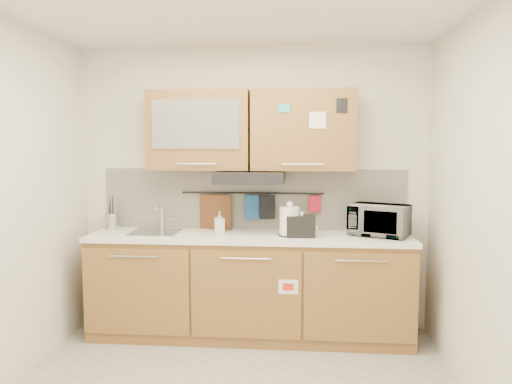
# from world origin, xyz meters

# --- Properties ---
(wall_back) EXTENTS (3.20, 0.00, 3.20)m
(wall_back) POSITION_xyz_m (0.00, 1.50, 1.30)
(wall_back) COLOR silver
(wall_back) RESTS_ON ground
(wall_right) EXTENTS (0.00, 3.00, 3.00)m
(wall_right) POSITION_xyz_m (1.60, 0.00, 1.30)
(wall_right) COLOR silver
(wall_right) RESTS_ON ground
(base_cabinet) EXTENTS (2.80, 0.64, 0.88)m
(base_cabinet) POSITION_xyz_m (0.00, 1.19, 0.41)
(base_cabinet) COLOR olive
(base_cabinet) RESTS_ON floor
(countertop) EXTENTS (2.82, 0.62, 0.04)m
(countertop) POSITION_xyz_m (0.00, 1.19, 0.90)
(countertop) COLOR white
(countertop) RESTS_ON base_cabinet
(backsplash) EXTENTS (2.80, 0.02, 0.56)m
(backsplash) POSITION_xyz_m (0.00, 1.49, 1.20)
(backsplash) COLOR silver
(backsplash) RESTS_ON countertop
(upper_cabinets) EXTENTS (1.82, 0.37, 0.70)m
(upper_cabinets) POSITION_xyz_m (-0.00, 1.32, 1.83)
(upper_cabinets) COLOR olive
(upper_cabinets) RESTS_ON wall_back
(range_hood) EXTENTS (0.60, 0.46, 0.10)m
(range_hood) POSITION_xyz_m (0.00, 1.25, 1.42)
(range_hood) COLOR black
(range_hood) RESTS_ON upper_cabinets
(sink) EXTENTS (0.42, 0.40, 0.26)m
(sink) POSITION_xyz_m (-0.85, 1.21, 0.92)
(sink) COLOR silver
(sink) RESTS_ON countertop
(utensil_rail) EXTENTS (1.30, 0.02, 0.02)m
(utensil_rail) POSITION_xyz_m (0.00, 1.45, 1.26)
(utensil_rail) COLOR black
(utensil_rail) RESTS_ON backsplash
(utensil_crock) EXTENTS (0.12, 0.12, 0.30)m
(utensil_crock) POSITION_xyz_m (-1.30, 1.35, 1.00)
(utensil_crock) COLOR #ADADB2
(utensil_crock) RESTS_ON countertop
(kettle) EXTENTS (0.22, 0.19, 0.30)m
(kettle) POSITION_xyz_m (0.35, 1.16, 1.04)
(kettle) COLOR white
(kettle) RESTS_ON countertop
(toaster) EXTENTS (0.25, 0.15, 0.18)m
(toaster) POSITION_xyz_m (0.45, 1.12, 1.01)
(toaster) COLOR black
(toaster) RESTS_ON countertop
(microwave) EXTENTS (0.58, 0.50, 0.27)m
(microwave) POSITION_xyz_m (1.12, 1.24, 1.05)
(microwave) COLOR #999999
(microwave) RESTS_ON countertop
(soap_bottle) EXTENTS (0.11, 0.11, 0.19)m
(soap_bottle) POSITION_xyz_m (-0.28, 1.27, 1.01)
(soap_bottle) COLOR #999999
(soap_bottle) RESTS_ON countertop
(cutting_board) EXTENTS (0.31, 0.11, 0.39)m
(cutting_board) POSITION_xyz_m (-0.34, 1.44, 1.05)
(cutting_board) COLOR brown
(cutting_board) RESTS_ON utensil_rail
(oven_mitt) EXTENTS (0.14, 0.06, 0.22)m
(oven_mitt) POSITION_xyz_m (-0.00, 1.44, 1.13)
(oven_mitt) COLOR #1D4D89
(oven_mitt) RESTS_ON utensil_rail
(dark_pouch) EXTENTS (0.14, 0.07, 0.22)m
(dark_pouch) POSITION_xyz_m (0.14, 1.44, 1.13)
(dark_pouch) COLOR black
(dark_pouch) RESTS_ON utensil_rail
(pot_holder) EXTENTS (0.12, 0.06, 0.15)m
(pot_holder) POSITION_xyz_m (0.57, 1.44, 1.17)
(pot_holder) COLOR #B71832
(pot_holder) RESTS_ON utensil_rail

